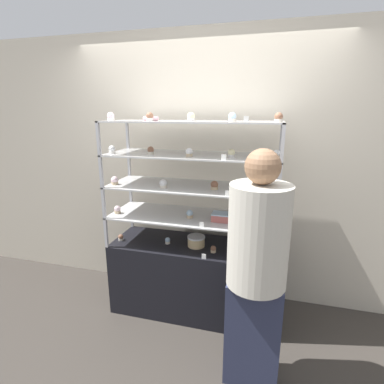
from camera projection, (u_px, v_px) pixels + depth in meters
ground_plane at (192, 308)px, 2.93m from camera, size 20.00×20.00×0.00m
back_wall at (203, 170)px, 2.98m from camera, size 8.00×0.05×2.60m
display_base at (192, 277)px, 2.84m from camera, size 1.47×0.54×0.68m
display_riser_lower at (192, 217)px, 2.69m from camera, size 1.47×0.54×0.28m
display_riser_middle at (192, 187)px, 2.61m from camera, size 1.47×0.54×0.28m
display_riser_upper at (192, 156)px, 2.54m from camera, size 1.47×0.54×0.28m
display_riser_top at (192, 123)px, 2.47m from camera, size 1.47×0.54×0.28m
layer_cake_centerpiece at (196, 241)px, 2.70m from camera, size 0.16×0.16×0.10m
sheet_cake_frosted at (224, 217)px, 2.55m from camera, size 0.21×0.12×0.07m
cupcake_0 at (121, 237)px, 2.83m from camera, size 0.05×0.05×0.06m
cupcake_1 at (168, 241)px, 2.76m from camera, size 0.05×0.05×0.06m
cupcake_2 at (213, 249)px, 2.59m from camera, size 0.05×0.05×0.06m
cupcake_3 at (268, 255)px, 2.48m from camera, size 0.05×0.05×0.06m
price_tag_0 at (204, 256)px, 2.47m from camera, size 0.04×0.00×0.04m
cupcake_4 at (117, 210)px, 2.74m from camera, size 0.06×0.06×0.07m
cupcake_5 at (190, 214)px, 2.63m from camera, size 0.06×0.06×0.07m
cupcake_6 at (271, 221)px, 2.46m from camera, size 0.06×0.06×0.07m
price_tag_1 at (202, 225)px, 2.41m from camera, size 0.04×0.00×0.04m
cupcake_7 at (115, 181)px, 2.65m from camera, size 0.06×0.06×0.07m
cupcake_8 at (163, 184)px, 2.53m from camera, size 0.06×0.06×0.07m
cupcake_9 at (214, 185)px, 2.49m from camera, size 0.06×0.06×0.07m
cupcake_10 at (272, 189)px, 2.38m from camera, size 0.06×0.06×0.07m
price_tag_2 at (228, 194)px, 2.28m from camera, size 0.04×0.00×0.04m
cupcake_11 at (112, 150)px, 2.59m from camera, size 0.06×0.06×0.07m
cupcake_12 at (151, 151)px, 2.52m from camera, size 0.06×0.06×0.07m
cupcake_13 at (189, 153)px, 2.41m from camera, size 0.06×0.06×0.07m
cupcake_14 at (231, 153)px, 2.35m from camera, size 0.06×0.06×0.07m
cupcake_15 at (277, 154)px, 2.31m from camera, size 0.06×0.06×0.07m
price_tag_3 at (224, 157)px, 2.22m from camera, size 0.04×0.00×0.04m
cupcake_16 at (111, 117)px, 2.51m from camera, size 0.06×0.06×0.07m
cupcake_17 at (150, 117)px, 2.46m from camera, size 0.06×0.06×0.07m
cupcake_18 at (191, 117)px, 2.38m from camera, size 0.06×0.06×0.07m
cupcake_19 at (232, 117)px, 2.28m from camera, size 0.06×0.06×0.07m
cupcake_20 at (279, 118)px, 2.16m from camera, size 0.06×0.06×0.07m
price_tag_4 at (246, 119)px, 2.11m from camera, size 0.04×0.00×0.04m
donut_glazed at (151, 118)px, 2.51m from camera, size 0.14×0.14×0.04m
customer_figure at (256, 267)px, 1.94m from camera, size 0.39×0.39×1.66m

